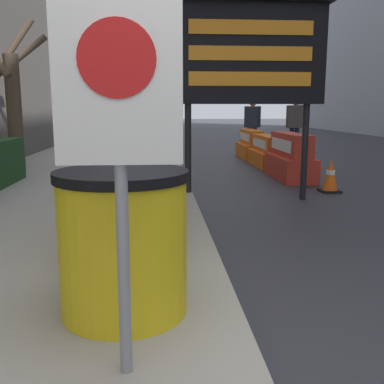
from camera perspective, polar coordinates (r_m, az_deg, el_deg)
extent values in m
cylinder|color=#4C3D2D|center=(9.81, -21.61, 9.18)|extent=(0.30, 0.30, 2.33)
cylinder|color=#4C3D2D|center=(10.49, -21.54, 15.24)|extent=(1.36, 0.36, 1.14)
cylinder|color=#4C3D2D|center=(10.31, -22.04, 16.28)|extent=(0.97, 0.38, 1.37)
cylinder|color=yellow|center=(2.85, -8.70, -6.94)|extent=(0.79, 0.79, 0.85)
cylinder|color=black|center=(2.75, -8.96, 2.10)|extent=(0.82, 0.82, 0.06)
cylinder|color=yellow|center=(3.80, -8.63, -2.53)|extent=(0.79, 0.79, 0.85)
cylinder|color=black|center=(3.72, -8.82, 4.28)|extent=(0.82, 0.82, 0.06)
cylinder|color=yellow|center=(4.75, -7.08, 0.14)|extent=(0.79, 0.79, 0.85)
cylinder|color=black|center=(4.69, -7.21, 5.60)|extent=(0.82, 0.82, 0.06)
cylinder|color=gray|center=(2.11, -8.83, -4.18)|extent=(0.06, 0.06, 1.48)
cube|color=white|center=(2.03, -9.49, 16.33)|extent=(0.56, 0.04, 0.91)
cylinder|color=red|center=(2.01, -9.55, 16.40)|extent=(0.34, 0.01, 0.34)
cylinder|color=black|center=(6.86, -0.50, 4.92)|extent=(0.10, 0.10, 1.48)
cylinder|color=black|center=(7.22, 14.11, 4.88)|extent=(0.10, 0.10, 1.48)
cube|color=black|center=(6.99, 7.27, 16.95)|extent=(2.27, 0.24, 1.44)
cube|color=orange|center=(6.92, 7.57, 20.04)|extent=(1.82, 0.02, 0.20)
cube|color=orange|center=(6.87, 7.49, 17.07)|extent=(1.82, 0.02, 0.20)
cube|color=orange|center=(6.84, 7.42, 14.06)|extent=(1.82, 0.02, 0.20)
cube|color=red|center=(9.40, 12.34, 3.07)|extent=(0.64, 1.74, 0.46)
cube|color=red|center=(9.35, 12.46, 5.88)|extent=(0.39, 1.74, 0.46)
cube|color=white|center=(9.30, 11.23, 5.90)|extent=(0.02, 1.39, 0.23)
cube|color=orange|center=(11.32, 9.44, 4.20)|extent=(0.61, 1.77, 0.38)
cube|color=orange|center=(11.29, 9.50, 6.12)|extent=(0.36, 1.77, 0.38)
cube|color=white|center=(11.24, 8.54, 6.13)|extent=(0.02, 1.41, 0.19)
cube|color=orange|center=(13.19, 7.45, 5.19)|extent=(0.60, 1.63, 0.41)
cube|color=orange|center=(13.16, 7.50, 6.95)|extent=(0.36, 1.63, 0.41)
cube|color=white|center=(13.12, 6.67, 6.96)|extent=(0.02, 1.30, 0.20)
cube|color=black|center=(8.08, 17.07, 0.13)|extent=(0.33, 0.33, 0.04)
cone|color=#EA560F|center=(8.03, 17.19, 2.19)|extent=(0.26, 0.26, 0.55)
cylinder|color=white|center=(8.03, 17.20, 2.38)|extent=(0.15, 0.15, 0.08)
cylinder|color=#2D2D30|center=(17.76, -0.41, 12.00)|extent=(0.12, 0.12, 3.73)
cube|color=#23281E|center=(17.69, -0.38, 16.69)|extent=(0.28, 0.28, 0.84)
sphere|color=red|center=(17.58, -0.34, 17.65)|extent=(0.15, 0.15, 0.15)
sphere|color=#392C06|center=(17.55, -0.34, 16.74)|extent=(0.15, 0.15, 0.15)
sphere|color=black|center=(17.52, -0.34, 15.83)|extent=(0.15, 0.15, 0.15)
cylinder|color=#23283D|center=(14.03, 12.51, 6.24)|extent=(0.14, 0.14, 0.84)
cylinder|color=#23283D|center=(14.07, 13.13, 6.23)|extent=(0.14, 0.14, 0.84)
cube|color=#47423D|center=(14.01, 12.94, 9.31)|extent=(0.48, 0.31, 0.67)
sphere|color=tan|center=(14.01, 13.02, 11.15)|extent=(0.23, 0.23, 0.23)
cylinder|color=#514C42|center=(14.52, 7.32, 6.52)|extent=(0.14, 0.14, 0.83)
cylinder|color=#514C42|center=(14.55, 7.92, 6.51)|extent=(0.14, 0.14, 0.83)
cube|color=#232838|center=(14.50, 7.69, 9.44)|extent=(0.52, 0.48, 0.66)
sphere|color=#C27E48|center=(14.50, 7.73, 11.19)|extent=(0.23, 0.23, 0.23)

